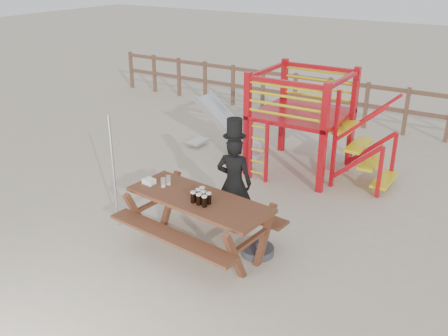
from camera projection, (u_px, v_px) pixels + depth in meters
ground at (190, 242)px, 7.81m from camera, size 60.00×60.00×0.00m
back_fence at (348, 98)px, 12.95m from camera, size 15.09×0.09×1.20m
playground_fort at (297, 120)px, 10.10m from camera, size 4.71×1.84×2.10m
picnic_table at (199, 217)px, 7.44m from camera, size 2.36×1.75×0.86m
man_with_hat at (234, 180)px, 7.95m from camera, size 0.65×0.52×1.86m
metal_pole at (114, 173)px, 7.91m from camera, size 0.04×0.04×1.92m
parasol_base at (257, 250)px, 7.48m from camera, size 0.50×0.50×0.21m
paper_bag at (149, 181)px, 7.76m from camera, size 0.19×0.15×0.08m
stout_pints at (201, 197)px, 7.15m from camera, size 0.29×0.29×0.17m
empty_glasses at (161, 182)px, 7.67m from camera, size 0.29×0.27×0.15m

